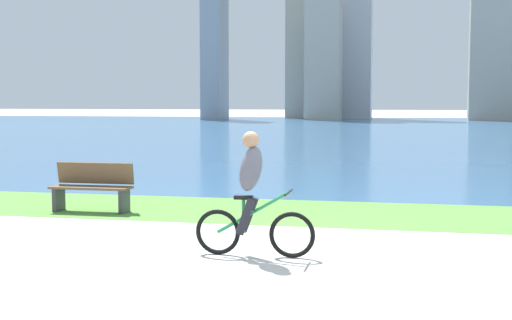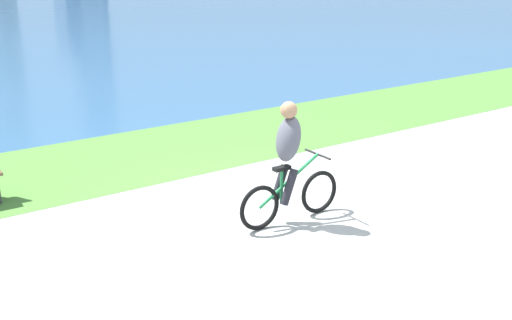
% 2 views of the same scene
% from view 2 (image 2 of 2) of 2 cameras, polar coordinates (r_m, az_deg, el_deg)
% --- Properties ---
extents(ground_plane, '(300.00, 300.00, 0.00)m').
position_cam_2_polar(ground_plane, '(9.00, 3.54, -4.54)').
color(ground_plane, '#B2AFA8').
extents(grass_strip_bayside, '(120.00, 3.01, 0.01)m').
position_cam_2_polar(grass_strip_bayside, '(11.84, -7.13, 1.06)').
color(grass_strip_bayside, '#59933D').
rests_on(grass_strip_bayside, ground).
extents(cyclist_lead, '(1.60, 0.52, 1.65)m').
position_cam_2_polar(cyclist_lead, '(8.38, 2.91, -0.25)').
color(cyclist_lead, black).
rests_on(cyclist_lead, ground).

